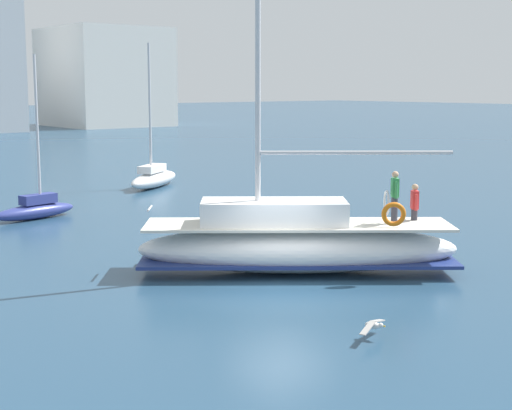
{
  "coord_description": "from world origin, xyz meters",
  "views": [
    {
      "loc": [
        -13.75,
        -15.96,
        5.55
      ],
      "look_at": [
        1.55,
        3.06,
        1.8
      ],
      "focal_mm": 54.52,
      "sensor_mm": 36.0,
      "label": 1
    }
  ],
  "objects_px": {
    "main_sailboat": "(295,242)",
    "seagull": "(373,325)",
    "moored_catamaran": "(35,208)",
    "moored_sloop_near": "(154,177)"
  },
  "relations": [
    {
      "from": "seagull",
      "to": "main_sailboat",
      "type": "bearing_deg",
      "value": 63.85
    },
    {
      "from": "main_sailboat",
      "to": "moored_sloop_near",
      "type": "distance_m",
      "value": 20.89
    },
    {
      "from": "main_sailboat",
      "to": "seagull",
      "type": "distance_m",
      "value": 6.48
    },
    {
      "from": "moored_sloop_near",
      "to": "seagull",
      "type": "distance_m",
      "value": 27.31
    },
    {
      "from": "moored_catamaran",
      "to": "moored_sloop_near",
      "type": "bearing_deg",
      "value": 31.62
    },
    {
      "from": "moored_sloop_near",
      "to": "main_sailboat",
      "type": "bearing_deg",
      "value": -109.77
    },
    {
      "from": "moored_catamaran",
      "to": "seagull",
      "type": "xyz_separation_m",
      "value": [
        -0.6,
        -19.72,
        -0.16
      ]
    },
    {
      "from": "moored_sloop_near",
      "to": "seagull",
      "type": "height_order",
      "value": "moored_sloop_near"
    },
    {
      "from": "main_sailboat",
      "to": "moored_catamaran",
      "type": "bearing_deg",
      "value": 99.16
    },
    {
      "from": "main_sailboat",
      "to": "moored_sloop_near",
      "type": "height_order",
      "value": "main_sailboat"
    }
  ]
}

